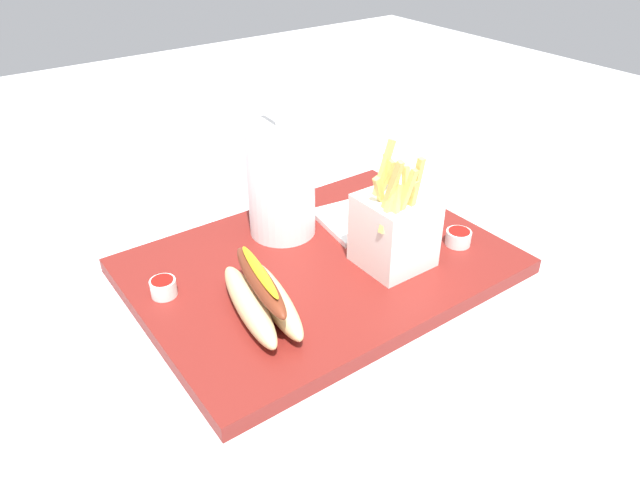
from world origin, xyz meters
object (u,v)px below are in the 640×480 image
(hot_dog_1, at_px, (261,297))
(ketchup_cup_2, at_px, (163,287))
(ketchup_cup_1, at_px, (414,200))
(fries_basket, at_px, (394,229))
(napkin_stack, at_px, (366,217))
(soda_cup, at_px, (279,181))
(ketchup_cup_3, at_px, (458,237))

(hot_dog_1, distance_m, ketchup_cup_2, 0.12)
(ketchup_cup_1, bearing_deg, fries_basket, 36.20)
(ketchup_cup_2, height_order, napkin_stack, ketchup_cup_2)
(hot_dog_1, height_order, napkin_stack, hot_dog_1)
(soda_cup, xyz_separation_m, ketchup_cup_1, (-0.20, 0.05, -0.07))
(soda_cup, bearing_deg, ketchup_cup_2, 12.28)
(hot_dog_1, bearing_deg, fries_basket, 177.52)
(fries_basket, xyz_separation_m, hot_dog_1, (0.19, -0.01, -0.03))
(hot_dog_1, relative_size, ketchup_cup_1, 4.49)
(fries_basket, xyz_separation_m, ketchup_cup_3, (-0.10, 0.02, -0.04))
(soda_cup, bearing_deg, ketchup_cup_3, 136.41)
(soda_cup, bearing_deg, napkin_stack, 159.44)
(fries_basket, xyz_separation_m, napkin_stack, (-0.04, -0.10, -0.05))
(ketchup_cup_3, bearing_deg, napkin_stack, -64.47)
(fries_basket, bearing_deg, ketchup_cup_2, -21.83)
(ketchup_cup_3, bearing_deg, ketchup_cup_1, -103.64)
(fries_basket, bearing_deg, napkin_stack, -111.99)
(ketchup_cup_2, bearing_deg, ketchup_cup_1, 178.22)
(ketchup_cup_3, bearing_deg, soda_cup, -43.59)
(soda_cup, height_order, fries_basket, soda_cup)
(ketchup_cup_3, xyz_separation_m, napkin_stack, (0.06, -0.12, -0.01))
(ketchup_cup_2, bearing_deg, napkin_stack, 179.58)
(fries_basket, bearing_deg, ketchup_cup_3, 169.12)
(ketchup_cup_2, bearing_deg, ketchup_cup_3, 161.06)
(ketchup_cup_1, bearing_deg, napkin_stack, -6.59)
(soda_cup, relative_size, fries_basket, 1.40)
(ketchup_cup_2, bearing_deg, soda_cup, -167.72)
(fries_basket, xyz_separation_m, ketchup_cup_1, (-0.13, -0.09, -0.04))
(soda_cup, bearing_deg, hot_dog_1, 50.59)
(ketchup_cup_3, bearing_deg, hot_dog_1, -5.43)
(hot_dog_1, height_order, ketchup_cup_3, hot_dog_1)
(ketchup_cup_2, relative_size, ketchup_cup_3, 0.91)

